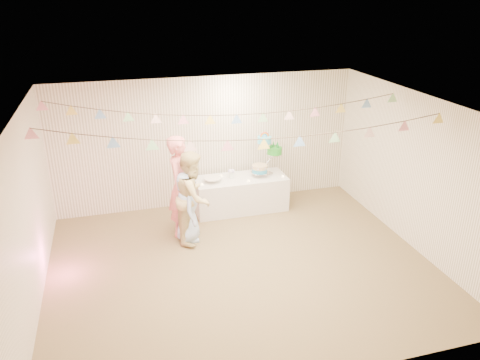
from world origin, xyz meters
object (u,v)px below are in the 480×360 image
object	(u,v)px
person_adult_b	(193,197)
person_child	(187,207)
table	(241,193)
cake_stand	(267,151)
person_adult_a	(182,186)

from	to	relation	value
person_adult_b	person_child	world-z (taller)	person_adult_b
table	cake_stand	bearing A→B (deg)	5.19
person_adult_a	person_adult_b	xyz separation A→B (m)	(0.15, -0.27, -0.10)
table	person_adult_a	size ratio (longest dim) A/B	0.98
person_adult_a	person_child	size ratio (longest dim) A/B	1.44
cake_stand	table	bearing A→B (deg)	-174.81
person_adult_b	person_child	size ratio (longest dim) A/B	1.28
table	person_child	world-z (taller)	person_child
person_child	cake_stand	bearing A→B (deg)	-60.16
cake_stand	person_adult_a	distance (m)	1.96
table	person_adult_b	bearing A→B (deg)	-140.27
person_adult_a	person_child	world-z (taller)	person_adult_a
cake_stand	person_child	world-z (taller)	cake_stand
person_adult_a	person_adult_b	size ratio (longest dim) A/B	1.13
person_adult_b	person_adult_a	bearing A→B (deg)	50.79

